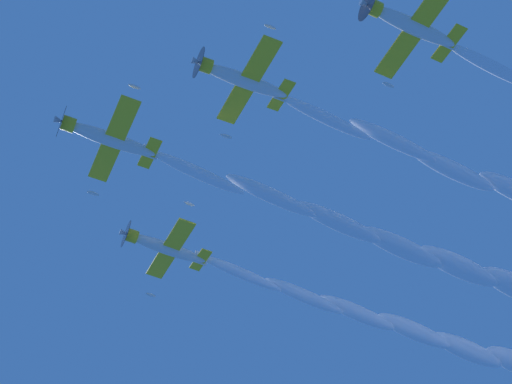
% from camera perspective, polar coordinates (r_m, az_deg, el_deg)
% --- Properties ---
extents(airplane_lead, '(9.20, 8.55, 3.53)m').
position_cam_1_polar(airplane_lead, '(59.91, -11.56, 4.16)').
color(airplane_lead, silver).
extents(airplane_left_wingman, '(9.08, 8.52, 3.78)m').
position_cam_1_polar(airplane_left_wingman, '(59.61, -1.13, 8.78)').
color(airplane_left_wingman, silver).
extents(airplane_right_wingman, '(9.08, 8.58, 3.39)m').
position_cam_1_polar(airplane_right_wingman, '(68.08, -7.17, -4.32)').
color(airplane_right_wingman, silver).
extents(airplane_slot_tail, '(9.28, 8.57, 3.35)m').
position_cam_1_polar(airplane_slot_tail, '(58.13, 11.94, 12.66)').
color(airplane_slot_tail, silver).
extents(smoke_trail_lead, '(21.00, 45.10, 5.45)m').
position_cam_1_polar(smoke_trail_lead, '(71.33, 15.89, -5.79)').
color(smoke_trail_lead, white).
extents(smoke_trail_right_wingman, '(20.44, 44.97, 5.26)m').
position_cam_1_polar(smoke_trail_right_wingman, '(82.09, 16.42, -11.66)').
color(smoke_trail_right_wingman, white).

